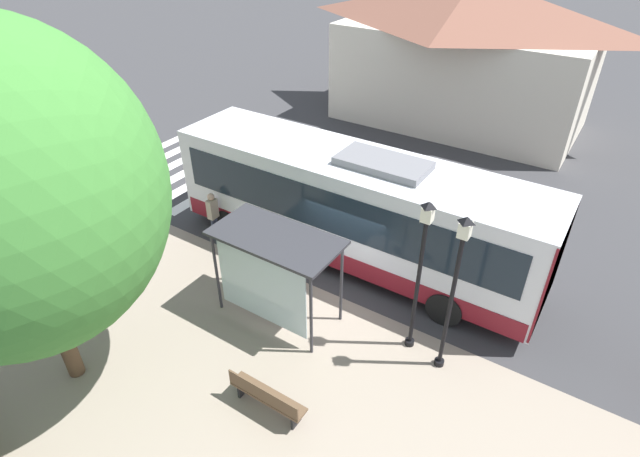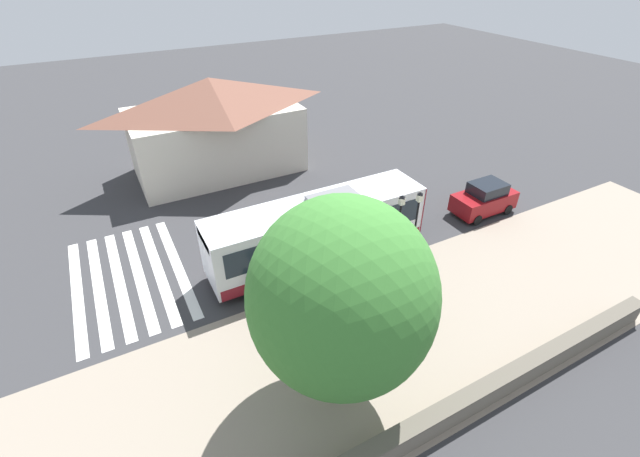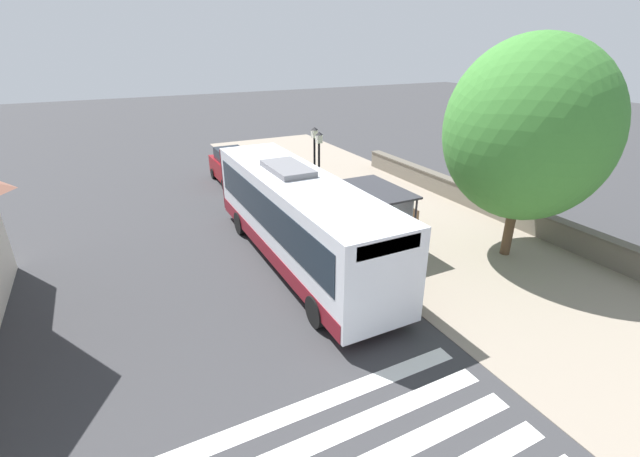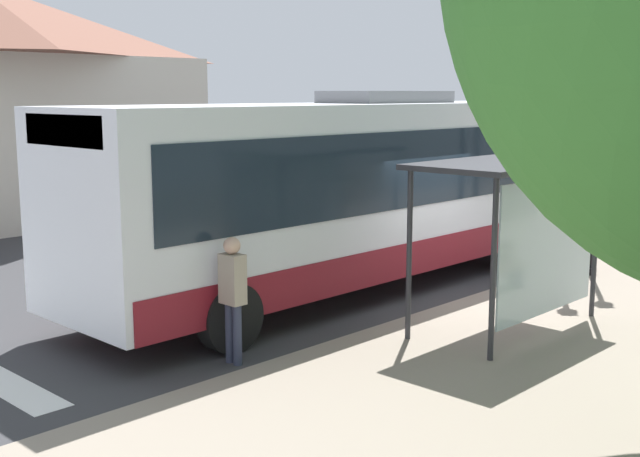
{
  "view_description": "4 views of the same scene",
  "coord_description": "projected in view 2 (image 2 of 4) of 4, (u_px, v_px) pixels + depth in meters",
  "views": [
    {
      "loc": [
        -9.39,
        -5.7,
        9.65
      ],
      "look_at": [
        0.85,
        0.95,
        1.47
      ],
      "focal_mm": 28.0,
      "sensor_mm": 36.0,
      "label": 1
    },
    {
      "loc": [
        -14.12,
        8.88,
        14.13
      ],
      "look_at": [
        1.25,
        0.67,
        2.41
      ],
      "focal_mm": 24.0,
      "sensor_mm": 36.0,
      "label": 2
    },
    {
      "loc": [
        7.91,
        14.1,
        7.91
      ],
      "look_at": [
        1.91,
        2.27,
        2.1
      ],
      "focal_mm": 24.0,
      "sensor_mm": 36.0,
      "label": 3
    },
    {
      "loc": [
        -7.74,
        11.42,
        3.6
      ],
      "look_at": [
        1.71,
        1.6,
        1.3
      ],
      "focal_mm": 45.0,
      "sensor_mm": 36.0,
      "label": 4
    }
  ],
  "objects": [
    {
      "name": "street_lamp_near",
      "position": [
        416.0,
        223.0,
        21.09
      ],
      "size": [
        0.28,
        0.28,
        4.33
      ],
      "color": "black",
      "rests_on": "ground"
    },
    {
      "name": "ground_plane",
      "position": [
        343.0,
        277.0,
        21.69
      ],
      "size": [
        120.0,
        120.0,
        0.0
      ],
      "primitive_type": "plane",
      "color": "#353538",
      "rests_on": "ground"
    },
    {
      "name": "shade_tree",
      "position": [
        342.0,
        297.0,
        13.24
      ],
      "size": [
        5.98,
        5.98,
        8.27
      ],
      "color": "brown",
      "rests_on": "ground"
    },
    {
      "name": "crosswalk_stripes",
      "position": [
        129.0,
        278.0,
        21.58
      ],
      "size": [
        9.0,
        5.25,
        0.01
      ],
      "color": "silver",
      "rests_on": "ground"
    },
    {
      "name": "background_building",
      "position": [
        215.0,
        125.0,
        29.94
      ],
      "size": [
        6.86,
        12.0,
        6.7
      ],
      "color": "beige",
      "rests_on": "ground"
    },
    {
      "name": "bench",
      "position": [
        409.0,
        316.0,
        18.74
      ],
      "size": [
        0.4,
        1.88,
        0.88
      ],
      "color": "brown",
      "rests_on": "ground"
    },
    {
      "name": "pedestrian",
      "position": [
        251.0,
        288.0,
        19.47
      ],
      "size": [
        0.34,
        0.23,
        1.74
      ],
      "color": "#2D3347",
      "rests_on": "ground"
    },
    {
      "name": "parked_car_behind_bus",
      "position": [
        484.0,
        199.0,
        26.3
      ],
      "size": [
        1.97,
        3.97,
        2.02
      ],
      "color": "maroon",
      "rests_on": "ground"
    },
    {
      "name": "bus",
      "position": [
        318.0,
        229.0,
        21.88
      ],
      "size": [
        2.77,
        11.54,
        3.64
      ],
      "color": "silver",
      "rests_on": "ground"
    },
    {
      "name": "street_lamp_far",
      "position": [
        399.0,
        226.0,
        20.92
      ],
      "size": [
        0.28,
        0.28,
        4.29
      ],
      "color": "black",
      "rests_on": "ground"
    },
    {
      "name": "stone_wall",
      "position": [
        467.0,
        403.0,
        15.13
      ],
      "size": [
        0.6,
        20.0,
        1.07
      ],
      "color": "#6B6356",
      "rests_on": "ground"
    },
    {
      "name": "sidewalk_plaza",
      "position": [
        397.0,
        336.0,
        18.39
      ],
      "size": [
        9.0,
        44.0,
        0.02
      ],
      "color": "gray",
      "rests_on": "ground"
    },
    {
      "name": "bus_shelter",
      "position": [
        349.0,
        266.0,
        19.0
      ],
      "size": [
        1.71,
        3.34,
        2.6
      ],
      "color": "#2D2D33",
      "rests_on": "ground"
    }
  ]
}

